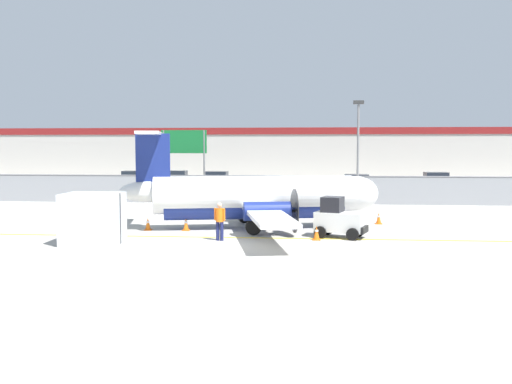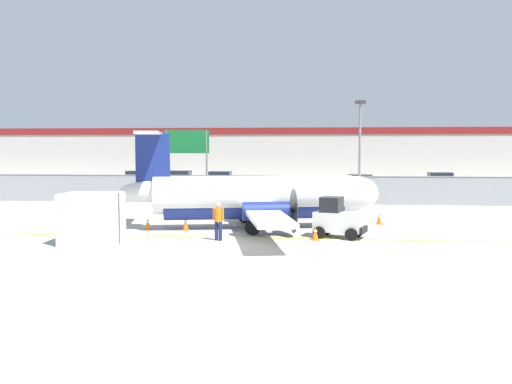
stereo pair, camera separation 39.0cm
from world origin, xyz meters
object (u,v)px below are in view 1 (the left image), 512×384
apron_light_pole (358,145)px  highway_sign (184,148)px  parked_car_4 (288,187)px  traffic_cone_near_right (186,224)px  traffic_cone_near_left (379,218)px  parked_car_6 (406,186)px  parked_car_5 (355,183)px  ground_crew_worker (220,219)px  traffic_cone_far_left (148,224)px  parked_car_3 (254,185)px  parked_car_2 (218,179)px  parked_car_7 (435,180)px  baggage_tug (339,219)px  commuter_airplane (259,197)px  traffic_cone_far_right (316,233)px  parked_car_1 (177,178)px  parked_car_0 (133,178)px  cargo_container (93,219)px

apron_light_pole → highway_sign: size_ratio=1.32×
parked_car_4 → traffic_cone_near_right: bearing=82.1°
traffic_cone_near_left → parked_car_6: size_ratio=0.15×
traffic_cone_near_left → highway_sign: highway_sign is taller
parked_car_5 → parked_car_6: (3.84, -4.30, 0.00)m
ground_crew_worker → parked_car_5: 28.97m
traffic_cone_far_left → parked_car_6: size_ratio=0.15×
parked_car_3 → highway_sign: size_ratio=0.78×
parked_car_2 → parked_car_4: same height
ground_crew_worker → parked_car_7: (16.55, 32.90, -0.06)m
parked_car_6 → apron_light_pole: 11.41m
parked_car_4 → baggage_tug: bearing=103.4°
traffic_cone_far_left → parked_car_3: 22.08m
parked_car_2 → parked_car_6: same height
commuter_airplane → apron_light_pole: 11.65m
traffic_cone_far_left → traffic_cone_far_right: same height
parked_car_4 → parked_car_7: same height
traffic_cone_near_left → traffic_cone_far_left: 12.33m
traffic_cone_far_right → parked_car_1: parked_car_1 is taller
parked_car_0 → highway_sign: 17.23m
cargo_container → traffic_cone_far_right: (9.63, 1.87, -0.79)m
traffic_cone_far_left → traffic_cone_far_right: size_ratio=1.00×
parked_car_1 → highway_sign: highway_sign is taller
ground_crew_worker → highway_sign: bearing=-146.0°
apron_light_pole → traffic_cone_near_right: bearing=-131.1°
cargo_container → parked_car_0: 35.98m
parked_car_6 → parked_car_7: bearing=58.0°
baggage_tug → parked_car_4: 21.04m
traffic_cone_far_right → parked_car_4: size_ratio=0.15×
parked_car_0 → parked_car_4: same height
cargo_container → parked_car_4: size_ratio=0.57×
traffic_cone_near_left → traffic_cone_near_right: (-9.93, -3.31, 0.00)m
parked_car_1 → apron_light_pole: (17.14, -20.79, 3.41)m
traffic_cone_near_left → highway_sign: (-13.50, 12.74, 3.83)m
parked_car_0 → parked_car_7: size_ratio=0.99×
traffic_cone_far_right → apron_light_pole: (2.95, 13.18, 3.99)m
traffic_cone_far_right → parked_car_3: size_ratio=0.15×
baggage_tug → ground_crew_worker: bearing=-147.7°
traffic_cone_near_left → parked_car_6: parked_car_6 is taller
parked_car_5 → parked_car_6: size_ratio=0.99×
parked_car_5 → apron_light_pole: bearing=91.1°
baggage_tug → highway_sign: bearing=140.1°
traffic_cone_far_left → parked_car_0: size_ratio=0.15×
baggage_tug → traffic_cone_far_left: size_ratio=3.99×
parked_car_2 → cargo_container: bearing=-87.6°
parked_car_5 → parked_car_2: bearing=-16.0°
traffic_cone_near_right → parked_car_2: parked_car_2 is taller
parked_car_5 → parked_car_0: bearing=-8.7°
apron_light_pole → highway_sign: (-12.99, 5.24, -0.16)m
traffic_cone_far_left → traffic_cone_far_right: bearing=-15.2°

